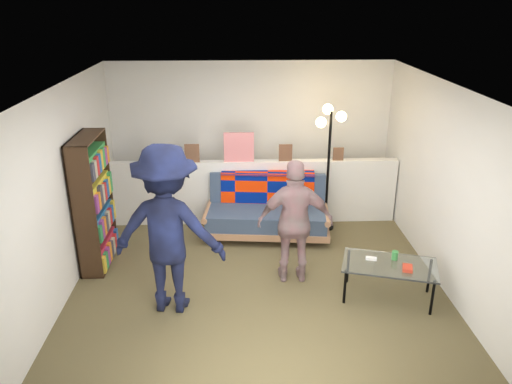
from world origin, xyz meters
TOP-DOWN VIEW (x-y plane):
  - ground at (0.00, 0.00)m, footprint 5.00×5.00m
  - room_shell at (0.00, 0.47)m, footprint 4.60×5.05m
  - half_wall_ledge at (0.00, 1.80)m, footprint 4.45×0.15m
  - ledge_decor at (-0.23, 1.78)m, footprint 2.97×0.02m
  - futon_sofa at (0.21, 1.36)m, footprint 1.89×1.04m
  - bookshelf at (-2.08, 0.59)m, footprint 0.29×0.87m
  - coffee_table at (1.52, -0.40)m, footprint 1.19×0.86m
  - floor_lamp at (1.10, 1.55)m, footprint 0.44×0.37m
  - person_left at (-0.99, -0.46)m, footprint 1.34×0.89m
  - person_right at (0.46, 0.07)m, footprint 0.93×0.41m

SIDE VIEW (x-z plane):
  - ground at x=0.00m, z-range 0.00..0.00m
  - futon_sofa at x=0.21m, z-range -0.03..0.75m
  - coffee_table at x=1.52m, z-range 0.14..0.69m
  - half_wall_ledge at x=0.00m, z-range 0.00..1.00m
  - person_right at x=0.46m, z-range 0.00..1.56m
  - bookshelf at x=-2.08m, z-range -0.06..1.68m
  - person_left at x=-0.99m, z-range 0.00..1.93m
  - ledge_decor at x=-0.23m, z-range 0.95..1.40m
  - floor_lamp at x=1.10m, z-range 0.39..2.28m
  - room_shell at x=0.00m, z-range 0.45..2.90m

